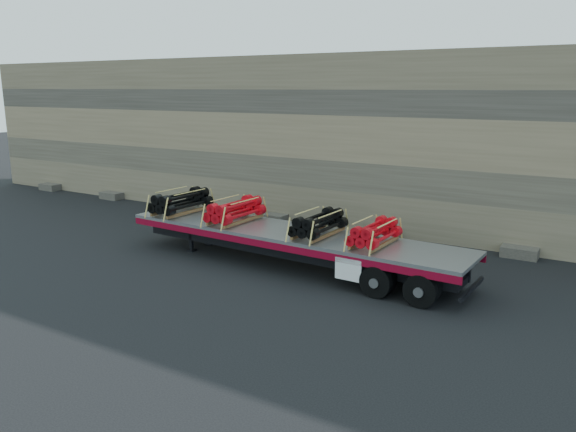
% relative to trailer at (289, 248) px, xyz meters
% --- Properties ---
extents(ground, '(120.00, 120.00, 0.00)m').
position_rel_trailer_xyz_m(ground, '(-0.72, 0.19, -0.59)').
color(ground, black).
rests_on(ground, ground).
extents(rock_wall, '(44.00, 3.00, 7.00)m').
position_rel_trailer_xyz_m(rock_wall, '(-0.72, 6.69, 2.91)').
color(rock_wall, '#7A6B54').
rests_on(rock_wall, ground).
extents(trailer, '(11.95, 2.80, 1.19)m').
position_rel_trailer_xyz_m(trailer, '(0.00, 0.00, 0.00)').
color(trailer, '#A0A2A7').
rests_on(trailer, ground).
extents(bundle_front, '(1.23, 2.30, 0.80)m').
position_rel_trailer_xyz_m(bundle_front, '(-4.73, 0.21, 0.99)').
color(bundle_front, black).
rests_on(bundle_front, trailer).
extents(bundle_midfront, '(1.16, 2.17, 0.75)m').
position_rel_trailer_xyz_m(bundle_midfront, '(-2.20, 0.10, 0.97)').
color(bundle_midfront, red).
rests_on(bundle_midfront, trailer).
extents(bundle_midrear, '(1.10, 2.06, 0.72)m').
position_rel_trailer_xyz_m(bundle_midrear, '(1.10, -0.05, 0.95)').
color(bundle_midrear, black).
rests_on(bundle_midrear, trailer).
extents(bundle_rear, '(1.04, 1.95, 0.68)m').
position_rel_trailer_xyz_m(bundle_rear, '(2.99, -0.13, 0.93)').
color(bundle_rear, red).
rests_on(bundle_rear, trailer).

